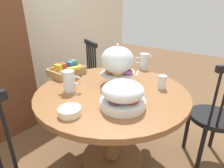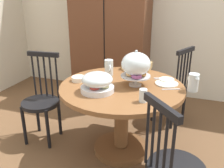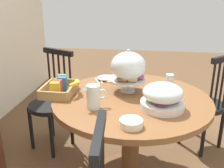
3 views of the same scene
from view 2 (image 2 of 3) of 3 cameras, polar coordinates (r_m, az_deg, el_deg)
The scene contains 18 objects.
ground_plane at distance 2.61m, azimuth 1.69°, elevation -16.73°, with size 10.00×10.00×0.00m, color brown.
wall_back at distance 3.85m, azimuth 10.71°, elevation 16.32°, with size 4.80×0.06×2.60m, color silver.
wooden_armoire at distance 3.73m, azimuth -0.24°, elevation 11.64°, with size 1.18×0.60×1.96m.
dining_table at distance 2.44m, azimuth 2.22°, elevation -5.01°, with size 1.19×1.19×0.74m.
windsor_chair_near_window at distance 2.79m, azimuth -16.00°, elevation -3.98°, with size 0.40×0.40×0.97m.
windsor_chair_facing_door at distance 3.13m, azimuth 13.60°, elevation -1.01°, with size 0.44×0.44×0.97m.
pastry_stand_with_dome at distance 2.30m, azimuth 5.54°, elevation 4.25°, with size 0.28×0.28×0.34m.
fruit_platter_covered at distance 2.18m, azimuth -3.42°, elevation 0.33°, with size 0.30×0.30×0.18m.
orange_juice_pitcher at distance 2.61m, azimuth -0.72°, elevation 3.69°, with size 0.11×0.16×0.17m.
milk_pitcher at distance 2.31m, azimuth 18.25°, elevation 0.21°, with size 0.11×0.16×0.16m.
cereal_basket at distance 2.84m, azimuth 5.74°, elevation 4.41°, with size 0.32×0.30×0.12m.
china_plate_large at distance 2.44m, azimuth 12.50°, elevation 0.12°, with size 0.22×0.22×0.01m, color white.
china_plate_small at distance 2.52m, azimuth 12.50°, elevation 1.08°, with size 0.15×0.15×0.01m, color white.
cereal_bowl at distance 2.48m, azimuth -7.72°, elevation 1.22°, with size 0.14×0.14×0.04m, color white.
drinking_glass at distance 2.01m, azimuth 7.20°, elevation -2.66°, with size 0.06×0.06×0.11m, color silver.
table_knife at distance 2.56m, azimuth 11.64°, elevation 1.18°, with size 0.17×0.01×0.01m, color silver.
dinner_fork at distance 2.59m, azimuth 11.46°, elevation 1.40°, with size 0.17×0.01×0.01m, color silver.
soup_spoon at distance 2.31m, azimuth 13.45°, elevation -1.18°, with size 0.17×0.01×0.01m, color silver.
Camera 2 is at (0.62, -1.96, 1.60)m, focal length 39.56 mm.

